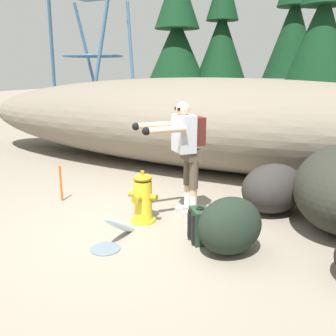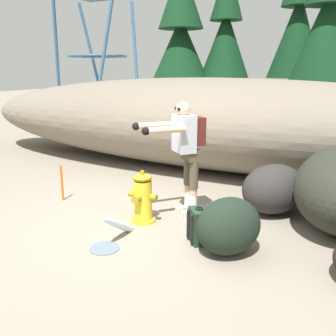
# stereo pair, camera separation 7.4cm
# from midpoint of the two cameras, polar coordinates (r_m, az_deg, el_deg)

# --- Properties ---
(ground_plane) EXTENTS (56.00, 56.00, 0.04)m
(ground_plane) POSITION_cam_midpoint_polar(r_m,az_deg,el_deg) (5.18, -6.46, -9.46)
(ground_plane) COLOR gray
(dirt_embankment) EXTENTS (12.81, 3.20, 1.94)m
(dirt_embankment) POSITION_cam_midpoint_polar(r_m,az_deg,el_deg) (8.20, 7.63, 6.87)
(dirt_embankment) COLOR #756B5B
(dirt_embankment) RESTS_ON ground_plane
(fire_hydrant) EXTENTS (0.44, 0.40, 0.75)m
(fire_hydrant) POSITION_cam_midpoint_polar(r_m,az_deg,el_deg) (5.26, -3.53, -4.73)
(fire_hydrant) COLOR yellow
(fire_hydrant) RESTS_ON ground_plane
(hydrant_water_jet) EXTENTS (0.36, 0.98, 0.56)m
(hydrant_water_jet) POSITION_cam_midpoint_polar(r_m,az_deg,el_deg) (4.85, -7.14, -9.32)
(hydrant_water_jet) COLOR silver
(hydrant_water_jet) RESTS_ON ground_plane
(utility_worker) EXTENTS (0.94, 0.98, 1.68)m
(utility_worker) POSITION_cam_midpoint_polar(r_m,az_deg,el_deg) (5.29, 3.05, 3.61)
(utility_worker) COLOR beige
(utility_worker) RESTS_ON ground_plane
(spare_backpack) EXTENTS (0.36, 0.36, 0.47)m
(spare_backpack) POSITION_cam_midpoint_polar(r_m,az_deg,el_deg) (4.71, 5.31, -8.92)
(spare_backpack) COLOR #1E3823
(spare_backpack) RESTS_ON ground_plane
(boulder_mid) EXTENTS (1.24, 1.33, 0.74)m
(boulder_mid) POSITION_cam_midpoint_polar(r_m,az_deg,el_deg) (5.81, 16.36, -3.12)
(boulder_mid) COLOR #2D2A28
(boulder_mid) RESTS_ON ground_plane
(boulder_small) EXTENTS (0.98, 1.03, 0.68)m
(boulder_small) POSITION_cam_midpoint_polar(r_m,az_deg,el_deg) (4.45, 9.82, -8.80)
(boulder_small) COLOR black
(boulder_small) RESTS_ON ground_plane
(pine_tree_far_left) EXTENTS (2.61, 2.61, 5.92)m
(pine_tree_far_left) POSITION_cam_midpoint_polar(r_m,az_deg,el_deg) (14.76, 2.11, 19.13)
(pine_tree_far_left) COLOR #47331E
(pine_tree_far_left) RESTS_ON ground_plane
(pine_tree_left) EXTENTS (1.87, 1.87, 5.95)m
(pine_tree_left) POSITION_cam_midpoint_polar(r_m,az_deg,el_deg) (14.90, 9.04, 20.17)
(pine_tree_left) COLOR #47331E
(pine_tree_left) RESTS_ON ground_plane
(pine_tree_center) EXTENTS (2.02, 2.02, 6.81)m
(pine_tree_center) POSITION_cam_midpoint_polar(r_m,az_deg,el_deg) (15.18, 19.64, 20.84)
(pine_tree_center) COLOR #47331E
(pine_tree_center) RESTS_ON ground_plane
(pine_tree_right) EXTENTS (2.02, 2.02, 6.12)m
(pine_tree_right) POSITION_cam_midpoint_polar(r_m,az_deg,el_deg) (12.18, 23.52, 20.25)
(pine_tree_right) COLOR #47331E
(pine_tree_right) RESTS_ON ground_plane
(survey_stake) EXTENTS (0.04, 0.04, 0.60)m
(survey_stake) POSITION_cam_midpoint_polar(r_m,az_deg,el_deg) (6.34, -15.73, -2.23)
(survey_stake) COLOR #E55914
(survey_stake) RESTS_ON ground_plane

